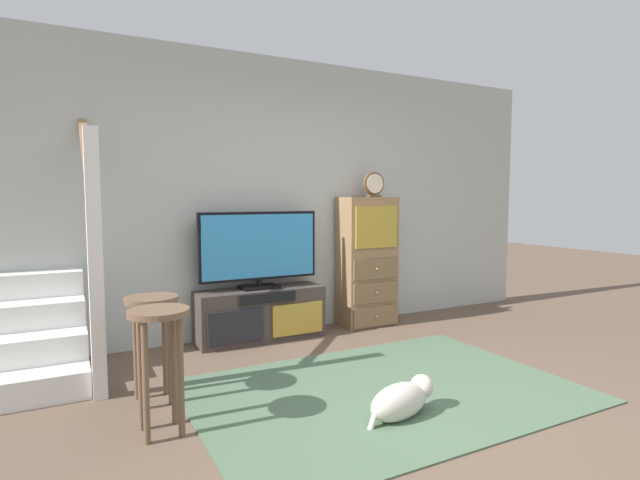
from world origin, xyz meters
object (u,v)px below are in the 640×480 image
Objects in this scene: bar_stool_near at (159,342)px; bar_stool_far at (152,324)px; television at (259,248)px; side_cabinet at (367,262)px; media_console at (261,314)px; dog at (402,399)px; desk_clock at (374,185)px.

bar_stool_near reaches higher than bar_stool_far.
side_cabinet is (1.20, -0.01, -0.20)m from television.
side_cabinet is (1.20, 0.01, 0.43)m from media_console.
side_cabinet is 1.87× the size of bar_stool_near.
television is at bearing 179.35° from side_cabinet.
bar_stool_near is at bearing -147.57° from side_cabinet.
dog is at bearing -85.39° from media_console.
side_cabinet reaches higher than dog.
dog is (0.16, -1.98, -0.13)m from media_console.
bar_stool_far reaches higher than media_console.
media_console is 1.72× the size of bar_stool_far.
side_cabinet is 2.31m from dog.
desk_clock is 2.78m from bar_stool_far.
media_console is at bearing 94.61° from dog.
side_cabinet is 2.55m from bar_stool_far.
television is at bearing 90.00° from media_console.
side_cabinet is 2.81m from bar_stool_near.
bar_stool_near is (-1.18, -1.52, -0.34)m from television.
media_console is 1.99m from dog.
dog is at bearing -36.61° from bar_stool_far.
television is 1.64× the size of bar_stool_far.
television is 1.21m from side_cabinet.
desk_clock is at bearing 60.78° from dog.
television is 1.40m from desk_clock.
bar_stool_far is (0.04, 0.48, -0.01)m from bar_stool_near.
bar_stool_far is at bearing -156.28° from side_cabinet.
desk_clock reaches higher than side_cabinet.
media_console is 0.90× the size of side_cabinet.
media_console is at bearing 41.73° from bar_stool_far.
media_console is 2.25× the size of dog.
television is at bearing 42.39° from bar_stool_far.
bar_stool_near is 1.34× the size of dog.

